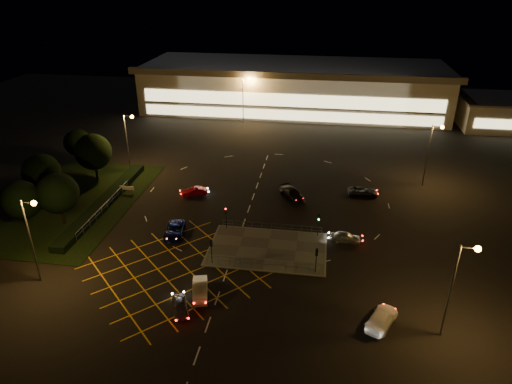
# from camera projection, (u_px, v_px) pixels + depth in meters

# --- Properties ---
(ground) EXTENTS (180.00, 180.00, 0.00)m
(ground) POSITION_uv_depth(u_px,v_px,m) (254.00, 239.00, 58.10)
(ground) COLOR black
(ground) RESTS_ON ground
(pedestrian_island) EXTENTS (14.00, 9.00, 0.12)m
(pedestrian_island) POSITION_uv_depth(u_px,v_px,m) (267.00, 249.00, 56.03)
(pedestrian_island) COLOR #4C4944
(pedestrian_island) RESTS_ON ground
(grass_verge) EXTENTS (18.00, 30.00, 0.08)m
(grass_verge) POSITION_uv_depth(u_px,v_px,m) (73.00, 202.00, 67.23)
(grass_verge) COLOR black
(grass_verge) RESTS_ON ground
(hedge) EXTENTS (2.00, 26.00, 1.00)m
(hedge) POSITION_uv_depth(u_px,v_px,m) (104.00, 202.00, 66.34)
(hedge) COLOR black
(hedge) RESTS_ON ground
(supermarket) EXTENTS (72.00, 26.50, 10.50)m
(supermarket) POSITION_uv_depth(u_px,v_px,m) (294.00, 86.00, 110.75)
(supermarket) COLOR beige
(supermarket) RESTS_ON ground
(retail_unit_a) EXTENTS (18.80, 14.80, 6.35)m
(retail_unit_a) POSITION_uv_depth(u_px,v_px,m) (503.00, 112.00, 98.32)
(retail_unit_a) COLOR beige
(retail_unit_a) RESTS_ON ground
(streetlight_sw) EXTENTS (1.78, 0.56, 10.03)m
(streetlight_sw) POSITION_uv_depth(u_px,v_px,m) (32.00, 230.00, 47.50)
(streetlight_sw) COLOR slate
(streetlight_sw) RESTS_ON ground
(streetlight_se) EXTENTS (1.78, 0.56, 10.03)m
(streetlight_se) POSITION_uv_depth(u_px,v_px,m) (459.00, 279.00, 40.00)
(streetlight_se) COLOR slate
(streetlight_se) RESTS_ON ground
(streetlight_nw) EXTENTS (1.78, 0.56, 10.03)m
(streetlight_nw) POSITION_uv_depth(u_px,v_px,m) (129.00, 135.00, 74.40)
(streetlight_nw) COLOR slate
(streetlight_nw) RESTS_ON ground
(streetlight_ne) EXTENTS (1.78, 0.56, 10.03)m
(streetlight_ne) POSITION_uv_depth(u_px,v_px,m) (432.00, 147.00, 69.63)
(streetlight_ne) COLOR slate
(streetlight_ne) RESTS_ON ground
(streetlight_far_left) EXTENTS (1.78, 0.56, 10.03)m
(streetlight_far_left) POSITION_uv_depth(u_px,v_px,m) (245.00, 94.00, 99.12)
(streetlight_far_left) COLOR slate
(streetlight_far_left) RESTS_ON ground
(streetlight_far_right) EXTENTS (1.78, 0.56, 10.03)m
(streetlight_far_right) POSITION_uv_depth(u_px,v_px,m) (434.00, 99.00, 95.44)
(streetlight_far_right) COLOR slate
(streetlight_far_right) RESTS_ON ground
(signal_sw) EXTENTS (0.28, 0.30, 3.15)m
(signal_sw) POSITION_uv_depth(u_px,v_px,m) (211.00, 246.00, 52.29)
(signal_sw) COLOR black
(signal_sw) RESTS_ON pedestrian_island
(signal_se) EXTENTS (0.28, 0.30, 3.15)m
(signal_se) POSITION_uv_depth(u_px,v_px,m) (316.00, 255.00, 50.65)
(signal_se) COLOR black
(signal_se) RESTS_ON pedestrian_island
(signal_nw) EXTENTS (0.28, 0.30, 3.15)m
(signal_nw) POSITION_uv_depth(u_px,v_px,m) (226.00, 213.00, 59.37)
(signal_nw) COLOR black
(signal_nw) RESTS_ON pedestrian_island
(signal_ne) EXTENTS (0.28, 0.30, 3.15)m
(signal_ne) POSITION_uv_depth(u_px,v_px,m) (319.00, 220.00, 57.74)
(signal_ne) COLOR black
(signal_ne) RESTS_ON pedestrian_island
(tree_a) EXTENTS (5.04, 5.04, 6.86)m
(tree_a) POSITION_uv_depth(u_px,v_px,m) (21.00, 200.00, 58.51)
(tree_a) COLOR black
(tree_a) RESTS_ON ground
(tree_b) EXTENTS (5.40, 5.40, 7.35)m
(tree_b) POSITION_uv_depth(u_px,v_px,m) (42.00, 172.00, 65.75)
(tree_b) COLOR black
(tree_b) RESTS_ON ground
(tree_c) EXTENTS (5.76, 5.76, 7.84)m
(tree_c) POSITION_uv_depth(u_px,v_px,m) (93.00, 152.00, 72.17)
(tree_c) COLOR black
(tree_c) RESTS_ON ground
(tree_d) EXTENTS (4.68, 4.68, 6.37)m
(tree_d) POSITION_uv_depth(u_px,v_px,m) (78.00, 143.00, 78.72)
(tree_d) COLOR black
(tree_d) RESTS_ON ground
(tree_e) EXTENTS (5.40, 5.40, 7.35)m
(tree_e) POSITION_uv_depth(u_px,v_px,m) (58.00, 193.00, 59.60)
(tree_e) COLOR black
(tree_e) RESTS_ON ground
(car_near_silver) EXTENTS (2.78, 3.93, 1.24)m
(car_near_silver) POSITION_uv_depth(u_px,v_px,m) (180.00, 306.00, 45.70)
(car_near_silver) COLOR #A2A4A9
(car_near_silver) RESTS_ON ground
(car_queue_white) EXTENTS (2.54, 4.56, 1.43)m
(car_queue_white) POSITION_uv_depth(u_px,v_px,m) (200.00, 290.00, 47.87)
(car_queue_white) COLOR white
(car_queue_white) RESTS_ON ground
(car_left_blue) EXTENTS (2.91, 5.16, 1.36)m
(car_left_blue) POSITION_uv_depth(u_px,v_px,m) (175.00, 230.00, 58.80)
(car_left_blue) COLOR #0D1650
(car_left_blue) RESTS_ON ground
(car_far_dkgrey) EXTENTS (4.67, 5.39, 1.49)m
(car_far_dkgrey) POSITION_uv_depth(u_px,v_px,m) (292.00, 194.00, 68.24)
(car_far_dkgrey) COLOR black
(car_far_dkgrey) RESTS_ON ground
(car_right_silver) EXTENTS (3.80, 1.64, 1.28)m
(car_right_silver) POSITION_uv_depth(u_px,v_px,m) (346.00, 237.00, 57.42)
(car_right_silver) COLOR silver
(car_right_silver) RESTS_ON ground
(car_circ_red) EXTENTS (3.98, 2.60, 1.24)m
(car_circ_red) POSITION_uv_depth(u_px,v_px,m) (194.00, 191.00, 69.21)
(car_circ_red) COLOR maroon
(car_circ_red) RESTS_ON ground
(car_east_grey) EXTENTS (4.76, 2.39, 1.29)m
(car_east_grey) POSITION_uv_depth(u_px,v_px,m) (363.00, 192.00, 69.05)
(car_east_grey) COLOR black
(car_east_grey) RESTS_ON ground
(car_approach_white) EXTENTS (3.96, 5.31, 1.43)m
(car_approach_white) POSITION_uv_depth(u_px,v_px,m) (382.00, 318.00, 43.94)
(car_approach_white) COLOR white
(car_approach_white) RESTS_ON ground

